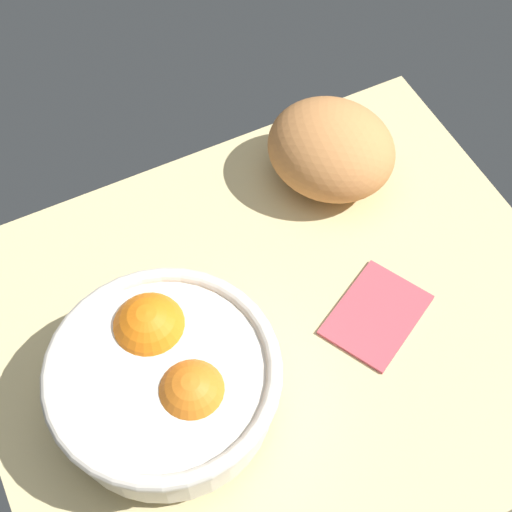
{
  "coord_description": "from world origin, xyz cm",
  "views": [
    {
      "loc": [
        20.18,
        34.19,
        75.74
      ],
      "look_at": [
        -0.13,
        -6.77,
        5.0
      ],
      "focal_mm": 54.93,
      "sensor_mm": 36.0,
      "label": 1
    }
  ],
  "objects": [
    {
      "name": "napkin_folded",
      "position": [
        -9.92,
        3.21,
        0.46
      ],
      "size": [
        13.88,
        12.61,
        0.92
      ],
      "primitive_type": "cube",
      "rotation": [
        0.0,
        0.0,
        0.49
      ],
      "color": "#B94853",
      "rests_on": "ground"
    },
    {
      "name": "bread_loaf",
      "position": [
        -14.67,
        -16.17,
        5.17
      ],
      "size": [
        19.97,
        20.4,
        10.35
      ],
      "primitive_type": "ellipsoid",
      "rotation": [
        0.0,
        0.0,
        5.33
      ],
      "color": "#CA8348",
      "rests_on": "ground"
    },
    {
      "name": "ground_plane",
      "position": [
        0.0,
        0.0,
        -1.5
      ],
      "size": [
        64.35,
        53.93,
        3.0
      ],
      "primitive_type": "cube",
      "color": "#CEBB83"
    },
    {
      "name": "fruit_bowl",
      "position": [
        14.21,
        2.33,
        5.55
      ],
      "size": [
        22.87,
        22.87,
        10.39
      ],
      "color": "silver",
      "rests_on": "ground"
    }
  ]
}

